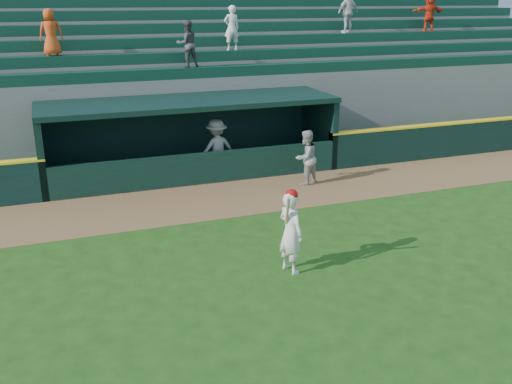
% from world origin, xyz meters
% --- Properties ---
extents(ground, '(120.00, 120.00, 0.00)m').
position_xyz_m(ground, '(0.00, 0.00, 0.00)').
color(ground, '#204812').
rests_on(ground, ground).
extents(warning_track, '(40.00, 3.00, 0.01)m').
position_xyz_m(warning_track, '(0.00, 4.90, 0.01)').
color(warning_track, brown).
rests_on(warning_track, ground).
extents(field_wall_right, '(15.50, 0.30, 1.20)m').
position_xyz_m(field_wall_right, '(12.25, 6.55, 0.60)').
color(field_wall_right, black).
rests_on(field_wall_right, ground).
extents(dugout_player_front, '(1.02, 0.94, 1.71)m').
position_xyz_m(dugout_player_front, '(3.04, 5.38, 0.85)').
color(dugout_player_front, '#A2A29D').
rests_on(dugout_player_front, ground).
extents(dugout_player_inside, '(1.34, 0.92, 1.90)m').
position_xyz_m(dugout_player_inside, '(0.67, 7.03, 0.95)').
color(dugout_player_inside, gray).
rests_on(dugout_player_inside, ground).
extents(dugout, '(9.40, 2.80, 2.46)m').
position_xyz_m(dugout, '(0.00, 8.00, 1.36)').
color(dugout, '#62625D').
rests_on(dugout, ground).
extents(stands, '(34.50, 6.27, 7.40)m').
position_xyz_m(stands, '(0.01, 12.57, 2.40)').
color(stands, slate).
rests_on(stands, ground).
extents(batter_at_plate, '(0.60, 0.85, 1.85)m').
position_xyz_m(batter_at_plate, '(0.19, 0.03, 0.92)').
color(batter_at_plate, silver).
rests_on(batter_at_plate, ground).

